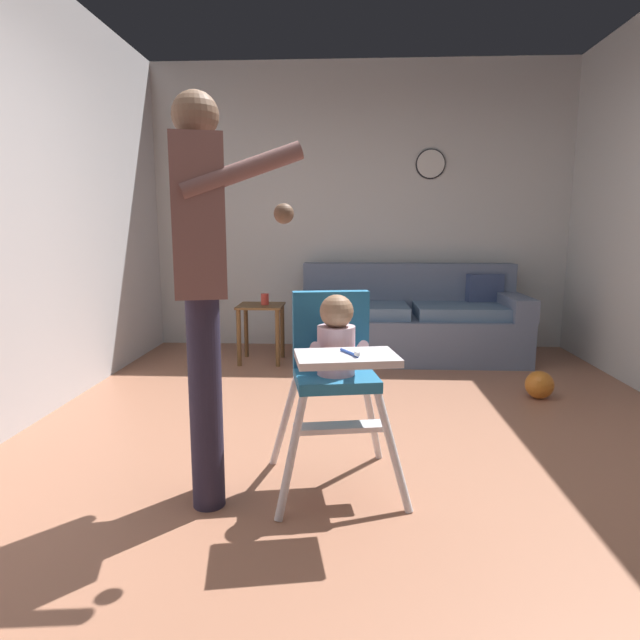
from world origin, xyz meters
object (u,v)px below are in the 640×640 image
side_table (261,320)px  high_chair (335,356)px  toy_ball (539,385)px  wall_clock (431,164)px  adult_standing (203,279)px  sippy_cup (265,299)px  couch (411,322)px

side_table → high_chair: bearing=-73.0°
high_chair → toy_ball: (1.42, 1.39, -0.53)m
high_chair → wall_clock: bearing=154.6°
adult_standing → sippy_cup: 2.55m
couch → sippy_cup: (-1.33, -0.26, 0.24)m
adult_standing → wall_clock: size_ratio=6.03×
wall_clock → side_table: bearing=-154.9°
toy_ball → side_table: bearing=155.7°
adult_standing → side_table: bearing=78.9°
side_table → wall_clock: size_ratio=1.80×
high_chair → sippy_cup: size_ratio=9.16×
high_chair → toy_ball: size_ratio=4.61×
toy_ball → wall_clock: 2.48m
couch → high_chair: high_chair is taller
sippy_cup → couch: bearing=11.0°
high_chair → couch: bearing=156.1°
couch → wall_clock: wall_clock is taller
adult_standing → wall_clock: bearing=51.8°
sippy_cup → wall_clock: wall_clock is taller
adult_standing → sippy_cup: adult_standing is taller
couch → toy_ball: size_ratio=10.26×
toy_ball → couch: bearing=122.3°
toy_ball → sippy_cup: 2.36m
adult_standing → side_table: 2.59m
high_chair → wall_clock: wall_clock is taller
adult_standing → couch: bearing=51.8°
high_chair → toy_ball: bearing=124.4°
couch → sippy_cup: 1.37m
high_chair → side_table: (-0.72, 2.36, -0.25)m
high_chair → side_table: size_ratio=1.76×
side_table → wall_clock: bearing=25.1°
high_chair → adult_standing: size_ratio=0.53×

